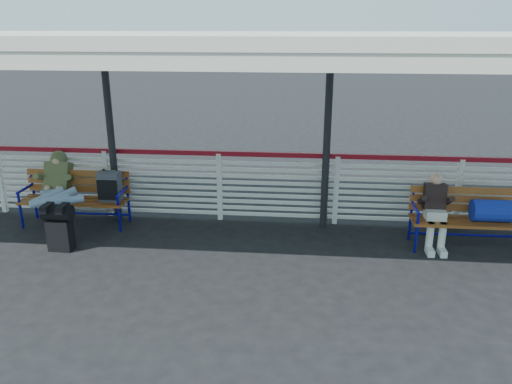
# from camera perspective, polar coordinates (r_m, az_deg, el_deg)

# --- Properties ---
(ground) EXTENTS (60.00, 60.00, 0.00)m
(ground) POSITION_cam_1_polar(r_m,az_deg,el_deg) (7.16, -6.59, -8.73)
(ground) COLOR black
(ground) RESTS_ON ground
(fence) EXTENTS (12.08, 0.08, 1.24)m
(fence) POSITION_cam_1_polar(r_m,az_deg,el_deg) (8.64, -4.20, 0.96)
(fence) COLOR silver
(fence) RESTS_ON ground
(canopy) EXTENTS (12.60, 3.60, 3.16)m
(canopy) POSITION_cam_1_polar(r_m,az_deg,el_deg) (7.22, -6.06, 16.66)
(canopy) COLOR silver
(canopy) RESTS_ON ground
(luggage_stack) EXTENTS (0.45, 0.26, 0.73)m
(luggage_stack) POSITION_cam_1_polar(r_m,az_deg,el_deg) (8.09, -21.57, -3.58)
(luggage_stack) COLOR black
(luggage_stack) RESTS_ON ground
(bench_left) EXTENTS (1.80, 0.56, 0.97)m
(bench_left) POSITION_cam_1_polar(r_m,az_deg,el_deg) (8.87, -18.61, 0.15)
(bench_left) COLOR brown
(bench_left) RESTS_ON ground
(bench_right) EXTENTS (1.80, 0.56, 0.92)m
(bench_right) POSITION_cam_1_polar(r_m,az_deg,el_deg) (8.24, 24.30, -2.10)
(bench_right) COLOR brown
(bench_right) RESTS_ON ground
(traveler_man) EXTENTS (0.94, 1.64, 0.77)m
(traveler_man) POSITION_cam_1_polar(r_m,az_deg,el_deg) (8.73, -21.84, -0.12)
(traveler_man) COLOR #7C91A7
(traveler_man) RESTS_ON ground
(companion_person) EXTENTS (0.32, 0.66, 1.15)m
(companion_person) POSITION_cam_1_polar(r_m,az_deg,el_deg) (8.04, 19.80, -1.99)
(companion_person) COLOR beige
(companion_person) RESTS_ON ground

